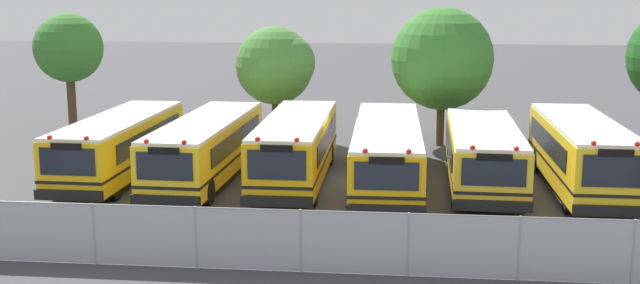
# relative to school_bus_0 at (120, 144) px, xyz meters

# --- Properties ---
(ground_plane) EXTENTS (160.00, 160.00, 0.00)m
(ground_plane) POSITION_rel_school_bus_0_xyz_m (9.00, 0.15, -1.36)
(ground_plane) COLOR #424244
(school_bus_0) EXTENTS (2.59, 9.82, 2.59)m
(school_bus_0) POSITION_rel_school_bus_0_xyz_m (0.00, 0.00, 0.00)
(school_bus_0) COLOR yellow
(school_bus_0) RESTS_ON ground_plane
(school_bus_1) EXTENTS (2.70, 10.32, 2.58)m
(school_bus_1) POSITION_rel_school_bus_0_xyz_m (3.59, -0.09, -0.00)
(school_bus_1) COLOR yellow
(school_bus_1) RESTS_ON ground_plane
(school_bus_2) EXTENTS (2.52, 9.95, 2.68)m
(school_bus_2) POSITION_rel_school_bus_0_xyz_m (7.15, 0.07, 0.05)
(school_bus_2) COLOR #EAA80C
(school_bus_2) RESTS_ON ground_plane
(school_bus_3) EXTENTS (2.77, 11.53, 2.51)m
(school_bus_3) POSITION_rel_school_bus_0_xyz_m (10.73, 0.14, -0.04)
(school_bus_3) COLOR #EAA80C
(school_bus_3) RESTS_ON ground_plane
(school_bus_4) EXTENTS (2.82, 9.46, 2.50)m
(school_bus_4) POSITION_rel_school_bus_0_xyz_m (14.41, 0.00, -0.04)
(school_bus_4) COLOR yellow
(school_bus_4) RESTS_ON ground_plane
(school_bus_5) EXTENTS (2.51, 9.60, 2.77)m
(school_bus_5) POSITION_rel_school_bus_0_xyz_m (18.03, -0.11, 0.09)
(school_bus_5) COLOR yellow
(school_bus_5) RESTS_ON ground_plane
(tree_0) EXTENTS (3.61, 3.61, 6.27)m
(tree_0) POSITION_rel_school_bus_0_xyz_m (-6.28, 9.85, 3.11)
(tree_0) COLOR #4C3823
(tree_0) RESTS_ON ground_plane
(tree_1) EXTENTS (3.99, 3.85, 5.71)m
(tree_1) POSITION_rel_school_bus_0_xyz_m (5.14, 8.29, 2.46)
(tree_1) COLOR #4C3823
(tree_1) RESTS_ON ground_plane
(tree_2) EXTENTS (4.89, 4.89, 6.67)m
(tree_2) POSITION_rel_school_bus_0_xyz_m (13.09, 8.10, 2.83)
(tree_2) COLOR #4C3823
(tree_2) RESTS_ON ground_plane
(chainlink_fence) EXTENTS (23.00, 0.07, 1.75)m
(chainlink_fence) POSITION_rel_school_bus_0_xyz_m (8.65, -9.93, -0.45)
(chainlink_fence) COLOR #9EA0A3
(chainlink_fence) RESTS_ON ground_plane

